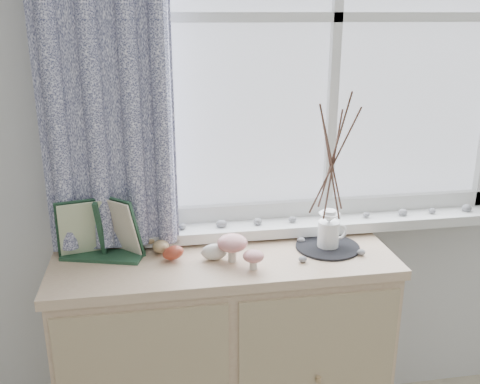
{
  "coord_description": "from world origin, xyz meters",
  "views": [
    {
      "loc": [
        -0.38,
        0.05,
        1.66
      ],
      "look_at": [
        -0.1,
        1.7,
        1.1
      ],
      "focal_mm": 40.0,
      "sensor_mm": 36.0,
      "label": 1
    }
  ],
  "objects": [
    {
      "name": "toadstool_cluster",
      "position": [
        -0.11,
        1.69,
        0.91
      ],
      "size": [
        0.15,
        0.16,
        0.1
      ],
      "color": "silver",
      "rests_on": "sideboard"
    },
    {
      "name": "crocheted_doily",
      "position": [
        0.23,
        1.75,
        0.85
      ],
      "size": [
        0.23,
        0.23,
        0.01
      ],
      "primitive_type": "cylinder",
      "color": "black",
      "rests_on": "sideboard"
    },
    {
      "name": "botanical_book",
      "position": [
        -0.57,
        1.78,
        0.96
      ],
      "size": [
        0.35,
        0.22,
        0.23
      ],
      "primitive_type": null,
      "rotation": [
        0.0,
        0.0,
        -0.29
      ],
      "color": "#1E3F2A",
      "rests_on": "sideboard"
    },
    {
      "name": "wooden_eggs",
      "position": [
        -0.37,
        1.8,
        0.88
      ],
      "size": [
        0.14,
        0.18,
        0.08
      ],
      "color": "tan",
      "rests_on": "sideboard"
    },
    {
      "name": "sideboard",
      "position": [
        -0.15,
        1.75,
        0.43
      ],
      "size": [
        1.2,
        0.45,
        0.85
      ],
      "color": "beige",
      "rests_on": "ground"
    },
    {
      "name": "twig_pitcher",
      "position": [
        0.23,
        1.75,
        1.19
      ],
      "size": [
        0.23,
        0.23,
        0.59
      ],
      "rotation": [
        0.0,
        0.0,
        0.11
      ],
      "color": "white",
      "rests_on": "crocheted_doily"
    },
    {
      "name": "sideboard_pebbles",
      "position": [
        0.2,
        1.71,
        0.86
      ],
      "size": [
        0.25,
        0.19,
        0.02
      ],
      "color": "gray",
      "rests_on": "sideboard"
    },
    {
      "name": "songbird_figurine",
      "position": [
        -0.19,
        1.73,
        0.88
      ],
      "size": [
        0.12,
        0.06,
        0.06
      ],
      "primitive_type": null,
      "rotation": [
        0.0,
        0.0,
        -0.01
      ],
      "color": "white",
      "rests_on": "sideboard"
    }
  ]
}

